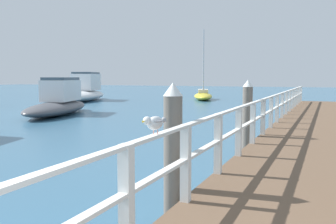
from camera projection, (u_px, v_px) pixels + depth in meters
The scene contains 8 objects.
pier_deck at pixel (316, 130), 13.33m from camera, with size 2.90×27.21×0.40m, color brown.
pier_railing at pixel (277, 105), 13.79m from camera, with size 0.12×25.73×1.05m.
dock_piling_near at pixel (173, 149), 5.59m from camera, with size 0.29×0.29×2.00m.
dock_piling_far at pixel (247, 115), 10.67m from camera, with size 0.29×0.29×2.00m.
seagull_foreground at pixel (155, 122), 4.07m from camera, with size 0.19×0.48×0.21m.
boat_0 at pixel (85, 91), 32.78m from camera, with size 5.27×8.68×2.50m.
boat_4 at pixel (58, 102), 20.73m from camera, with size 4.30×7.49×2.05m.
boat_5 at pixel (203, 95), 34.20m from camera, with size 3.43×6.01×6.29m.
Camera 1 is at (0.36, -0.62, 2.08)m, focal length 40.03 mm.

